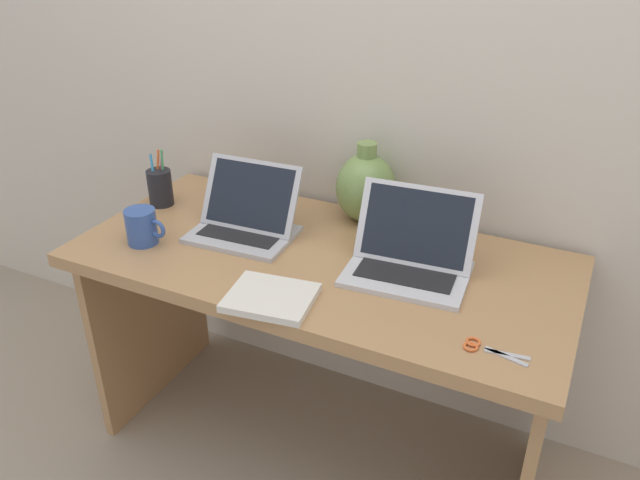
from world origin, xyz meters
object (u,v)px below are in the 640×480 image
notebook_stack (271,298)px  pen_cup (160,187)px  green_vase (366,187)px  coffee_mug (142,227)px  laptop_left (247,216)px  laptop_right (411,252)px  scissors (484,348)px

notebook_stack → pen_cup: (-0.61, 0.34, 0.05)m
green_vase → pen_cup: (-0.65, -0.19, -0.05)m
green_vase → notebook_stack: (-0.04, -0.53, -0.10)m
green_vase → coffee_mug: (-0.52, -0.43, -0.06)m
laptop_left → green_vase: size_ratio=1.24×
coffee_mug → pen_cup: (-0.12, 0.24, 0.01)m
green_vase → notebook_stack: size_ratio=1.18×
laptop_right → coffee_mug: (-0.75, -0.19, -0.00)m
laptop_left → pen_cup: 0.37m
scissors → coffee_mug: bearing=176.5°
laptop_left → coffee_mug: (-0.24, -0.19, -0.00)m
pen_cup → green_vase: bearing=16.5°
notebook_stack → scissors: bearing=4.4°
laptop_left → green_vase: 0.38m
notebook_stack → coffee_mug: 0.50m
green_vase → notebook_stack: green_vase is taller
laptop_left → scissors: (0.78, -0.25, -0.05)m
laptop_left → pen_cup: (-0.36, 0.05, 0.01)m
green_vase → pen_cup: size_ratio=1.31×
coffee_mug → pen_cup: bearing=117.3°
laptop_right → coffee_mug: size_ratio=2.59×
laptop_right → green_vase: size_ratio=1.35×
laptop_left → laptop_right: bearing=0.7°
coffee_mug → notebook_stack: bearing=-11.9°
pen_cup → laptop_right: bearing=-2.8°
pen_cup → coffee_mug: bearing=-62.7°
green_vase → scissors: (0.49, -0.49, -0.11)m
coffee_mug → laptop_right: bearing=14.5°
green_vase → laptop_left: bearing=-139.7°
laptop_left → notebook_stack: size_ratio=1.47×
green_vase → scissors: green_vase is taller
laptop_right → notebook_stack: (-0.27, -0.30, -0.05)m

